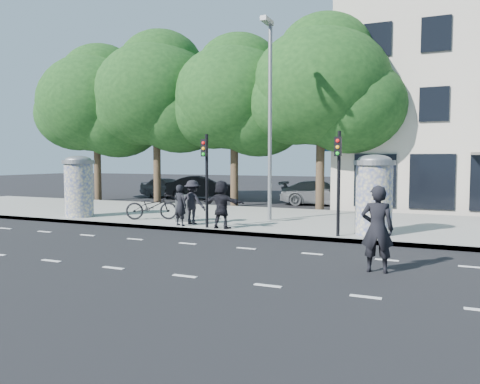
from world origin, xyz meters
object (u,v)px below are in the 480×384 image
at_px(man_road, 377,229).
at_px(car_mid, 201,188).
at_px(ped_d, 192,202).
at_px(bicycle, 152,206).
at_px(traffic_pole_near, 206,171).
at_px(car_right, 321,193).
at_px(ped_f, 222,204).
at_px(cabinet_right, 368,216).
at_px(ped_a, 78,198).
at_px(street_lamp, 270,106).
at_px(ped_b, 180,205).
at_px(traffic_pole_far, 338,172).
at_px(cabinet_left, 182,208).
at_px(car_left, 167,187).
at_px(ad_column_left, 79,185).
at_px(ad_column_right, 374,193).

relative_size(man_road, car_mid, 0.44).
bearing_deg(ped_d, bicycle, -7.84).
relative_size(traffic_pole_near, car_right, 0.72).
xyz_separation_m(ped_f, cabinet_right, (4.99, 1.01, -0.30)).
bearing_deg(ped_a, car_mid, -71.50).
bearing_deg(cabinet_right, ped_f, -176.35).
relative_size(street_lamp, bicycle, 3.80).
bearing_deg(ped_b, cabinet_right, -157.97).
xyz_separation_m(traffic_pole_far, ped_b, (-5.93, 0.06, -1.31)).
bearing_deg(cabinet_left, ped_d, -56.81).
xyz_separation_m(traffic_pole_far, car_right, (-3.34, 11.46, -1.54)).
bearing_deg(ped_a, car_left, -58.33).
height_order(ped_d, car_mid, ped_d).
height_order(bicycle, car_right, car_right).
bearing_deg(car_left, cabinet_left, -132.80).
xyz_separation_m(traffic_pole_near, street_lamp, (1.40, 2.84, 2.56)).
distance_m(ad_column_left, street_lamp, 8.90).
distance_m(bicycle, car_left, 13.08).
bearing_deg(traffic_pole_near, street_lamp, 63.77).
distance_m(ped_d, car_mid, 13.17).
xyz_separation_m(street_lamp, bicycle, (-4.56, -1.70, -4.09)).
xyz_separation_m(street_lamp, ped_a, (-8.16, -2.03, -3.83)).
bearing_deg(traffic_pole_far, cabinet_right, 53.26).
distance_m(ad_column_right, car_mid, 17.11).
relative_size(ped_d, bicycle, 0.80).
distance_m(traffic_pole_near, traffic_pole_far, 4.80).
bearing_deg(ped_d, ad_column_left, 4.40).
distance_m(street_lamp, car_right, 9.55).
distance_m(ad_column_right, bicycle, 9.00).
distance_m(traffic_pole_far, bicycle, 8.18).
xyz_separation_m(ped_d, car_right, (2.38, 10.84, -0.31)).
relative_size(bicycle, car_left, 0.51).
distance_m(traffic_pole_far, car_left, 19.16).
relative_size(ped_d, ped_f, 0.97).
bearing_deg(traffic_pole_far, ped_b, 179.45).
bearing_deg(car_mid, car_left, 62.80).
relative_size(car_left, car_right, 0.88).
xyz_separation_m(cabinet_left, car_left, (-7.96, 11.41, 0.03)).
xyz_separation_m(ad_column_right, traffic_pole_near, (-5.80, -0.91, 0.69)).
bearing_deg(man_road, ped_a, -23.15).
bearing_deg(car_mid, cabinet_right, -156.30).
distance_m(ped_d, ped_f, 1.63).
xyz_separation_m(ped_d, man_road, (7.44, -4.47, 0.02)).
height_order(ped_f, cabinet_right, ped_f).
bearing_deg(man_road, street_lamp, -56.37).
height_order(traffic_pole_near, car_left, traffic_pole_near).
height_order(bicycle, cabinet_right, cabinet_right).
distance_m(traffic_pole_near, cabinet_left, 2.53).
bearing_deg(cabinet_right, ped_d, 176.11).
xyz_separation_m(traffic_pole_near, cabinet_left, (-1.67, 1.10, -1.55)).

